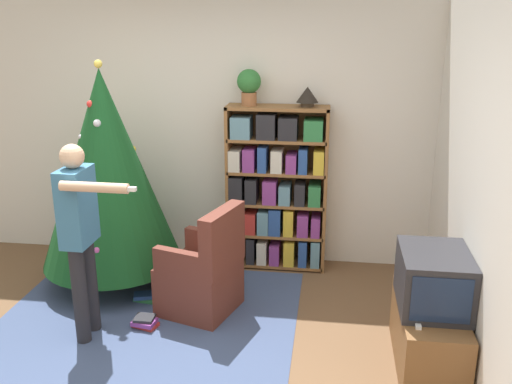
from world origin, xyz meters
name	(u,v)px	position (x,y,z in m)	size (l,w,h in m)	color
ground_plane	(147,370)	(0.00, 0.00, 0.00)	(14.00, 14.00, 0.00)	brown
wall_back	(207,130)	(0.00, 2.09, 1.30)	(8.00, 0.10, 2.60)	silver
wall_right	(503,209)	(2.23, 0.00, 1.30)	(0.10, 8.00, 2.60)	silver
area_rug	(147,321)	(-0.21, 0.64, 0.00)	(2.41, 2.10, 0.01)	#3D4C70
bookshelf	(276,191)	(0.71, 1.86, 0.77)	(0.95, 0.29, 1.58)	brown
tv_stand	(428,335)	(1.94, 0.34, 0.23)	(0.42, 0.93, 0.46)	brown
television	(434,280)	(1.94, 0.34, 0.66)	(0.46, 0.60, 0.40)	#28282D
game_remote	(418,324)	(1.82, 0.06, 0.47)	(0.04, 0.12, 0.02)	white
christmas_tree	(107,169)	(-0.72, 1.28, 1.08)	(1.23, 1.23, 2.02)	#4C3323
armchair	(203,275)	(0.21, 0.88, 0.32)	(0.71, 0.70, 0.92)	brown
standing_person	(80,227)	(-0.58, 0.38, 0.89)	(0.62, 0.48, 1.51)	#232328
potted_plant	(249,85)	(0.45, 1.87, 1.77)	(0.22, 0.22, 0.33)	#935B38
table_lamp	(307,95)	(0.98, 1.87, 1.68)	(0.20, 0.20, 0.18)	#473828
book_pile_near_tree	(146,297)	(-0.33, 0.97, 0.03)	(0.24, 0.17, 0.07)	#2D7A42
book_pile_by_chair	(145,322)	(-0.20, 0.55, 0.04)	(0.22, 0.18, 0.09)	#B22D28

